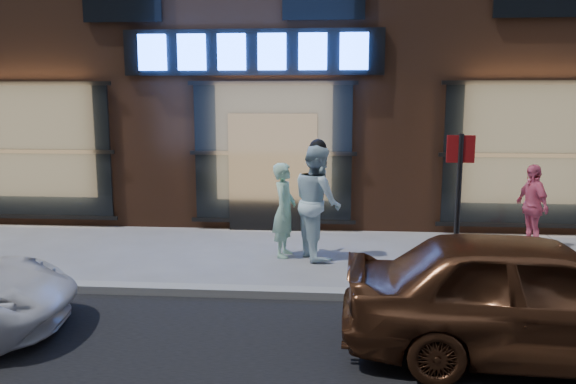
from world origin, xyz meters
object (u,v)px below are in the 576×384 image
(passerby, at_px, (532,206))
(sign_post, at_px, (458,201))
(man_bowtie, at_px, (284,210))
(gold_sedan, at_px, (535,297))
(man_cap, at_px, (317,202))

(passerby, bearing_deg, sign_post, -47.74)
(man_bowtie, relative_size, passerby, 1.06)
(gold_sedan, bearing_deg, passerby, -15.34)
(passerby, distance_m, sign_post, 3.53)
(man_cap, bearing_deg, man_bowtie, 64.95)
(man_cap, relative_size, passerby, 1.27)
(man_cap, distance_m, sign_post, 2.73)
(man_cap, bearing_deg, passerby, -98.16)
(man_cap, height_order, passerby, man_cap)
(gold_sedan, bearing_deg, man_bowtie, 41.59)
(man_bowtie, height_order, gold_sedan, man_bowtie)
(sign_post, bearing_deg, passerby, 57.91)
(gold_sedan, height_order, sign_post, sign_post)
(man_cap, bearing_deg, gold_sedan, -169.00)
(man_bowtie, height_order, passerby, man_bowtie)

